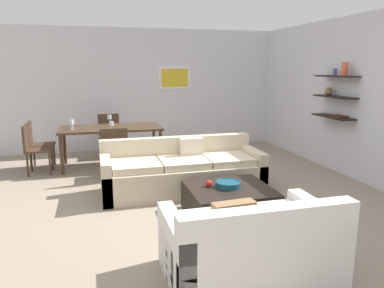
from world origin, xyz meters
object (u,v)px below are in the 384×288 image
Objects in this scene: decorative_bowl at (228,184)px; wine_glass_left_near at (71,123)px; sofa_beige at (182,172)px; wine_glass_foot at (112,124)px; dining_chair_left_far at (37,141)px; wine_glass_head at (109,117)px; apple_on_coffee_table at (209,183)px; loveseat_white at (251,245)px; coffee_table at (229,202)px; dining_chair_foot at (114,150)px; dining_chair_left_near at (33,146)px; wine_glass_left_far at (72,122)px; dining_table at (111,131)px; dining_chair_head at (109,132)px.

decorative_bowl is 1.92× the size of wine_glass_left_near.
wine_glass_foot is (-0.95, 1.36, 0.58)m from sofa_beige.
wine_glass_head is (1.34, 0.19, 0.38)m from dining_chair_left_far.
apple_on_coffee_table is (-0.23, 0.07, 0.00)m from decorative_bowl.
sofa_beige is 2.43m from wine_glass_head.
loveseat_white is at bearing -61.91° from dining_chair_left_far.
wine_glass_foot is at bearing -90.00° from wine_glass_head.
dining_chair_foot is at bearing 122.96° from coffee_table.
apple_on_coffee_table is 0.51× the size of wine_glass_left_near.
decorative_bowl is at bearing -49.23° from dining_chair_left_far.
loveseat_white is at bearing -101.99° from decorative_bowl.
dining_chair_left_far is at bearing 118.09° from loveseat_white.
sofa_beige is 1.02m from apple_on_coffee_table.
dining_chair_left_far is (-2.62, 3.04, 0.08)m from decorative_bowl.
dining_chair_left_near is 5.29× the size of wine_glass_foot.
decorative_bowl is 2.80m from wine_glass_foot.
decorative_bowl reaches higher than coffee_table.
loveseat_white is 3.47m from dining_chair_foot.
wine_glass_left_near is (0.65, 0.09, 0.36)m from dining_chair_left_near.
wine_glass_foot is 0.86m from wine_glass_left_far.
dining_table is 11.25× the size of wine_glass_foot.
dining_chair_head is at bearing 54.67° from wine_glass_left_near.
wine_glass_head is (-1.29, 3.25, 0.69)m from coffee_table.
decorative_bowl is 1.91× the size of wine_glass_foot.
dining_chair_left_far is at bearing 139.50° from sofa_beige.
dining_table is (-0.95, 1.76, 0.39)m from sofa_beige.
wine_glass_left_near is (-0.69, -0.51, -0.02)m from wine_glass_head.
wine_glass_head is (0.69, 0.28, 0.02)m from wine_glass_left_far.
dining_chair_left_near is (-1.34, -1.07, 0.00)m from dining_chair_head.
wine_glass_left_near is (-1.97, 2.73, 0.44)m from decorative_bowl.
wine_glass_left_near is at bearing -125.33° from dining_chair_head.
coffee_table is 3.17m from dining_table.
loveseat_white is 3.96m from wine_glass_foot.
dining_chair_left_near is at bearing -141.54° from dining_chair_head.
wine_glass_head is (-0.95, 2.15, 0.59)m from sofa_beige.
apple_on_coffee_table is at bearing -58.80° from wine_glass_left_far.
loveseat_white is 9.39× the size of wine_glass_left_far.
wine_glass_left_near reaches higher than apple_on_coffee_table.
dining_chair_left_near is at bearing -171.33° from dining_table.
sofa_beige is 3.03m from dining_chair_left_far.
dining_chair_foot is at bearing 136.82° from sofa_beige.
dining_chair_head reaches higher than decorative_bowl.
wine_glass_head reaches higher than coffee_table.
wine_glass_head is (-0.00, 0.39, 0.20)m from dining_table.
dining_chair_left_far and dining_chair_left_near have the same top height.
apple_on_coffee_table is at bearing -56.70° from wine_glass_left_near.
dining_chair_head is 5.32× the size of wine_glass_left_near.
wine_glass_left_near reaches higher than dining_chair_left_far.
dining_table is 1.37m from dining_chair_left_near.
dining_chair_head is 1.31m from wine_glass_foot.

